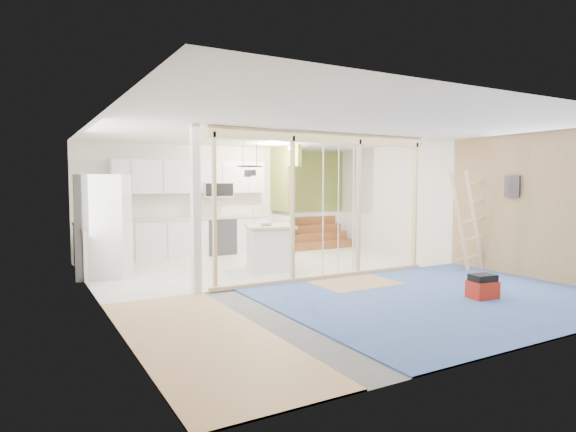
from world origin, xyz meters
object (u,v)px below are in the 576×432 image
island (270,248)px  toolbox (483,287)px  ladder (469,221)px  fridge (105,226)px

island → toolbox: 3.99m
island → ladder: (3.33, -1.96, 0.54)m
fridge → ladder: size_ratio=0.97×
island → toolbox: (1.65, -3.63, -0.27)m
toolbox → ladder: bearing=52.5°
toolbox → island: bearing=122.0°
island → toolbox: island is taller
fridge → toolbox: fridge is taller
fridge → island: 3.06m
fridge → toolbox: 6.42m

